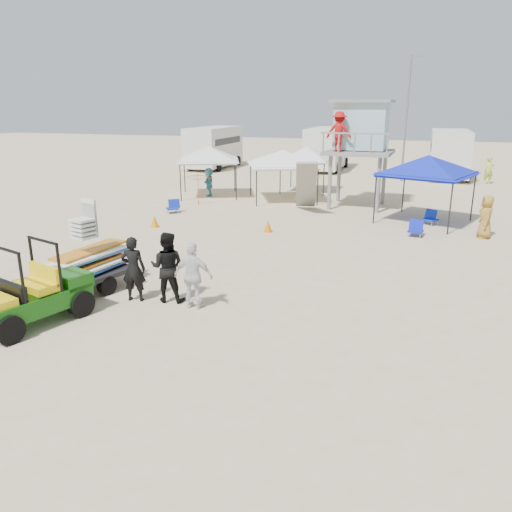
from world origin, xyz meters
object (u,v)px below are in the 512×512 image
(surf_trailer, at_px, (91,259))
(man_left, at_px, (133,269))
(lifeguard_tower, at_px, (359,130))
(canopy_blue, at_px, (428,159))
(utility_cart, at_px, (28,288))

(surf_trailer, distance_m, man_left, 1.55)
(surf_trailer, bearing_deg, lifeguard_tower, 69.89)
(surf_trailer, relative_size, canopy_blue, 0.62)
(surf_trailer, relative_size, man_left, 1.54)
(man_left, bearing_deg, canopy_blue, -133.40)
(utility_cart, bearing_deg, lifeguard_tower, 72.49)
(surf_trailer, distance_m, lifeguard_tower, 15.64)
(lifeguard_tower, bearing_deg, canopy_blue, -38.92)
(utility_cart, relative_size, canopy_blue, 0.65)
(man_left, xyz_separation_m, lifeguard_tower, (3.77, 14.74, 2.91))
(surf_trailer, xyz_separation_m, man_left, (1.52, -0.30, -0.04))
(man_left, height_order, lifeguard_tower, lifeguard_tower)
(utility_cart, distance_m, surf_trailer, 2.34)
(utility_cart, bearing_deg, man_left, 53.22)
(canopy_blue, bearing_deg, surf_trailer, -126.19)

